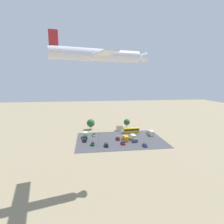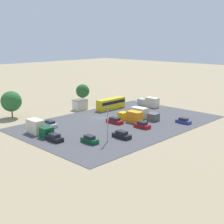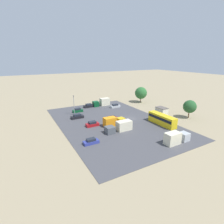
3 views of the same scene
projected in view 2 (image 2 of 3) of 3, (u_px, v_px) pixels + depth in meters
The scene contains 18 objects.
ground_plane at pixel (100, 118), 88.74m from camera, with size 400.00×400.00×0.00m, color gray.
parking_lot_surface at pixel (120, 123), 83.57m from camera, with size 52.26×34.52×0.08m.
shed_building at pixel (80, 105), 98.91m from camera, with size 4.38×3.12×3.22m.
bus at pixel (111, 103), 99.23m from camera, with size 10.63×2.63×3.38m.
parked_car_0 at pixel (54, 138), 68.50m from camera, with size 1.96×4.40×1.63m.
parked_car_1 at pixel (183, 121), 82.77m from camera, with size 1.71×4.04×1.43m.
parked_car_2 at pixel (90, 140), 67.15m from camera, with size 1.72×4.14×1.65m.
parked_car_3 at pixel (122, 135), 70.47m from camera, with size 1.84×4.55×1.65m.
parked_car_4 at pixel (142, 125), 78.48m from camera, with size 1.92×4.16×1.61m.
parked_car_5 at pixel (50, 124), 79.62m from camera, with size 1.78×4.46×1.56m.
parked_car_6 at pixel (115, 121), 82.88m from camera, with size 1.89×4.76×1.53m.
parked_truck_0 at pixel (143, 114), 87.64m from camera, with size 2.53×8.55×2.91m.
parked_truck_1 at pixel (149, 102), 102.98m from camera, with size 2.37×7.53×3.13m.
parked_truck_2 at pixel (131, 116), 84.44m from camera, with size 2.39×7.31×2.95m.
parked_truck_3 at pixel (39, 128), 73.00m from camera, with size 2.52×7.98×3.33m.
tree_near_shed at pixel (83, 91), 107.74m from camera, with size 4.68×4.68×6.69m.
tree_apron_mid at pixel (11, 101), 88.02m from camera, with size 5.84×5.84×7.66m.
light_pole_lot_centre at pixel (108, 123), 66.96m from camera, with size 0.90×0.28×7.66m.
Camera 2 is at (59.22, 62.44, 21.98)m, focal length 50.00 mm.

